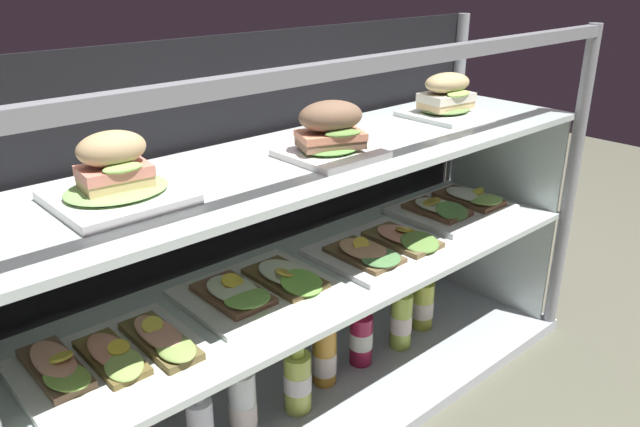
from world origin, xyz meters
The scene contains 20 objects.
ground_plane centered at (0.00, 0.00, -0.01)m, with size 6.00×6.00×0.02m, color #5B5B4A.
case_base_deck centered at (0.00, 0.00, 0.02)m, with size 1.55×0.44×0.03m, color #B0B7BE.
case_frame centered at (0.00, 0.12, 0.49)m, with size 1.55×0.44×0.90m.
riser_lower_tier centered at (0.00, 0.00, 0.20)m, with size 1.48×0.37×0.34m.
shelf_lower_glass centered at (0.00, 0.00, 0.38)m, with size 1.50×0.39×0.02m, color silver.
riser_upper_tier centered at (0.00, 0.00, 0.52)m, with size 1.48×0.37×0.27m.
shelf_upper_glass centered at (0.00, 0.00, 0.66)m, with size 1.50×0.39×0.02m, color silver.
plated_roll_sandwich_near_right_corner centered at (-0.45, 0.01, 0.71)m, with size 0.21×0.21×0.12m.
plated_roll_sandwich_left_of_center centered at (-0.01, -0.05, 0.72)m, with size 0.18×0.18×0.12m.
plated_roll_sandwich_far_right centered at (0.46, 0.02, 0.72)m, with size 0.19×0.19×0.11m.
open_sandwich_tray_mid_left centered at (-0.52, -0.03, 0.40)m, with size 0.31×0.25×0.06m.
open_sandwich_tray_mid_right centered at (-0.17, 0.01, 0.40)m, with size 0.31×0.25×0.05m.
open_sandwich_tray_near_right_corner centered at (0.17, -0.04, 0.40)m, with size 0.31×0.25×0.06m.
open_sandwich_tray_left_of_center centered at (0.52, 0.01, 0.40)m, with size 0.31×0.24×0.06m.
juice_bottle_back_center centered at (-0.22, 0.01, 0.12)m, with size 0.06×0.06×0.22m.
juice_bottle_front_fourth centered at (-0.07, 0.00, 0.12)m, with size 0.07×0.07×0.20m.
juice_bottle_tucked_behind centered at (0.05, 0.03, 0.12)m, with size 0.06×0.06×0.22m.
juice_bottle_front_right_end centered at (0.18, 0.03, 0.11)m, with size 0.06×0.06×0.19m.
juice_bottle_front_left_end centered at (0.31, 0.01, 0.12)m, with size 0.06×0.06×0.22m.
juice_bottle_front_second centered at (0.44, 0.04, 0.11)m, with size 0.07×0.07×0.19m.
Camera 1 is at (-0.87, -0.96, 1.05)m, focal length 35.32 mm.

